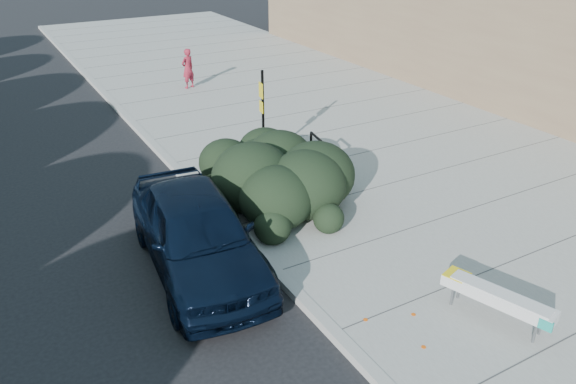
% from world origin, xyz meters
% --- Properties ---
extents(ground, '(120.00, 120.00, 0.00)m').
position_xyz_m(ground, '(0.00, 0.00, 0.00)').
color(ground, black).
rests_on(ground, ground).
extents(sidewalk_near, '(11.20, 50.00, 0.15)m').
position_xyz_m(sidewalk_near, '(5.60, 5.00, 0.07)').
color(sidewalk_near, gray).
rests_on(sidewalk_near, ground).
extents(curb_near, '(0.22, 50.00, 0.17)m').
position_xyz_m(curb_near, '(0.00, 5.00, 0.08)').
color(curb_near, '#9E9E99').
rests_on(curb_near, ground).
extents(bench, '(0.94, 1.94, 0.58)m').
position_xyz_m(bench, '(2.50, -3.06, 0.60)').
color(bench, gray).
rests_on(bench, sidewalk_near).
extents(bike_rack, '(0.18, 0.72, 1.06)m').
position_xyz_m(bike_rack, '(3.07, 3.50, 0.79)').
color(bike_rack, black).
rests_on(bike_rack, sidewalk_near).
extents(sign_post, '(0.11, 0.29, 2.52)m').
position_xyz_m(sign_post, '(2.30, 5.00, 1.58)').
color(sign_post, black).
rests_on(sign_post, sidewalk_near).
extents(hedge, '(3.88, 5.08, 1.71)m').
position_xyz_m(hedge, '(1.50, 3.02, 1.00)').
color(hedge, black).
rests_on(hedge, sidewalk_near).
extents(sedan_navy, '(2.39, 4.97, 1.64)m').
position_xyz_m(sedan_navy, '(-1.18, 1.07, 0.82)').
color(sedan_navy, black).
rests_on(sedan_navy, ground).
extents(pedestrian, '(0.65, 0.54, 1.53)m').
position_xyz_m(pedestrian, '(3.07, 12.79, 0.92)').
color(pedestrian, maroon).
rests_on(pedestrian, sidewalk_near).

